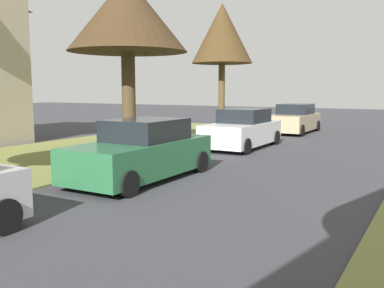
% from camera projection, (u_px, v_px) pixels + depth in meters
% --- Properties ---
extents(street_tree_left_mid_b, '(4.38, 4.38, 6.37)m').
position_uv_depth(street_tree_left_mid_b, '(127.00, 16.00, 15.31)').
color(street_tree_left_mid_b, '#493822').
rests_on(street_tree_left_mid_b, grass_verge_left).
extents(street_tree_left_far, '(3.22, 3.22, 6.79)m').
position_uv_depth(street_tree_left_far, '(222.00, 34.00, 22.25)').
color(street_tree_left_far, brown).
rests_on(street_tree_left_far, grass_verge_left).
extents(parked_sedan_green, '(2.00, 4.43, 1.57)m').
position_uv_depth(parked_sedan_green, '(142.00, 152.00, 11.06)').
color(parked_sedan_green, '#28663D').
rests_on(parked_sedan_green, ground).
extents(parked_sedan_white, '(2.00, 4.43, 1.57)m').
position_uv_depth(parked_sedan_white, '(242.00, 130.00, 17.18)').
color(parked_sedan_white, white).
rests_on(parked_sedan_white, ground).
extents(parked_sedan_tan, '(2.00, 4.43, 1.57)m').
position_uv_depth(parked_sedan_tan, '(294.00, 120.00, 23.15)').
color(parked_sedan_tan, tan).
rests_on(parked_sedan_tan, ground).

